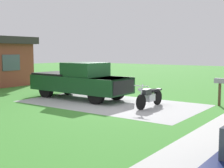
{
  "coord_description": "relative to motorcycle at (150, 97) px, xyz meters",
  "views": [
    {
      "loc": [
        -11.71,
        -8.48,
        2.49
      ],
      "look_at": [
        0.25,
        0.1,
        0.9
      ],
      "focal_mm": 49.08,
      "sensor_mm": 36.0,
      "label": 1
    }
  ],
  "objects": [
    {
      "name": "pickup_truck",
      "position": [
        0.07,
        4.24,
        0.48
      ],
      "size": [
        2.13,
        5.67,
        1.9
      ],
      "color": "black",
      "rests_on": "ground"
    },
    {
      "name": "mailbox",
      "position": [
        2.16,
        -2.43,
        0.51
      ],
      "size": [
        0.26,
        0.48,
        1.26
      ],
      "color": "#4C3823",
      "rests_on": "ground"
    },
    {
      "name": "driveway_pad",
      "position": [
        -0.2,
        2.0,
        -0.47
      ],
      "size": [
        4.77,
        8.56,
        0.01
      ],
      "primitive_type": "cube",
      "color": "#B2B2B2",
      "rests_on": "ground"
    },
    {
      "name": "ground_plane",
      "position": [
        -0.2,
        2.0,
        -0.47
      ],
      "size": [
        80.0,
        80.0,
        0.0
      ],
      "primitive_type": "plane",
      "color": "#418F33"
    },
    {
      "name": "motorcycle",
      "position": [
        0.0,
        0.0,
        0.0
      ],
      "size": [
        2.21,
        0.7,
        1.09
      ],
      "color": "black",
      "rests_on": "ground"
    }
  ]
}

